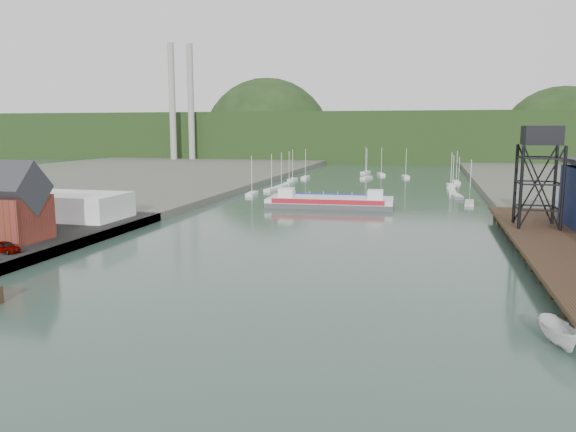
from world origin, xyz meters
The scene contains 11 objects.
ground centered at (0.00, 0.00, 0.00)m, with size 600.00×600.00×0.00m, color #2E483D.
east_pier centered at (37.00, 45.00, 1.90)m, with size 14.00×70.00×2.45m.
harbor_building centered at (-42.00, 30.00, 6.09)m, with size 12.20×8.20×8.90m.
white_shed centered at (-44.00, 50.00, 3.85)m, with size 18.00×12.00×4.50m, color silver.
lift_tower centered at (35.00, 58.00, 15.65)m, with size 6.50×6.50×16.00m.
marina_sailboats centered at (0.08, 138.46, 0.35)m, with size 57.71×92.65×0.90m.
smokestacks centered at (-106.00, 232.50, 30.00)m, with size 11.20×8.20×60.00m.
distant_hills centered at (-3.98, 301.35, 10.38)m, with size 500.00×120.00×80.00m.
chain_ferry centered at (-3.56, 87.51, 1.17)m, with size 28.80×12.83×4.07m.
motorboat centered at (28.88, 9.99, 1.12)m, with size 2.19×5.82×2.25m, color silver.
car_west_a centered at (-35.54, 23.01, 2.35)m, with size 1.77×4.41×1.50m, color #999999.
Camera 1 is at (17.92, -37.89, 17.84)m, focal length 35.00 mm.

